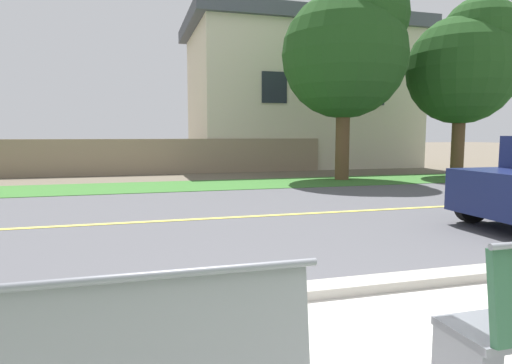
# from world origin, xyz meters

# --- Properties ---
(ground_plane) EXTENTS (140.00, 140.00, 0.00)m
(ground_plane) POSITION_xyz_m (0.00, 8.00, 0.00)
(ground_plane) COLOR #665B4C
(curb_edge) EXTENTS (44.00, 0.30, 0.11)m
(curb_edge) POSITION_xyz_m (0.00, 2.35, 0.06)
(curb_edge) COLOR #ADA89E
(curb_edge) RESTS_ON ground_plane
(street_asphalt) EXTENTS (52.00, 8.00, 0.01)m
(street_asphalt) POSITION_xyz_m (0.00, 6.50, 0.00)
(street_asphalt) COLOR #515156
(street_asphalt) RESTS_ON ground_plane
(road_centre_line) EXTENTS (48.00, 0.14, 0.01)m
(road_centre_line) POSITION_xyz_m (0.00, 6.50, 0.01)
(road_centre_line) COLOR #E0CC4C
(road_centre_line) RESTS_ON ground_plane
(far_verge_grass) EXTENTS (48.00, 2.80, 0.02)m
(far_verge_grass) POSITION_xyz_m (0.00, 11.92, 0.01)
(far_verge_grass) COLOR #38702D
(far_verge_grass) RESTS_ON ground_plane
(shade_tree_left) EXTENTS (4.23, 4.23, 6.98)m
(shade_tree_left) POSITION_xyz_m (5.85, 12.26, 4.54)
(shade_tree_left) COLOR brown
(shade_tree_left) RESTS_ON ground_plane
(shade_tree_centre) EXTENTS (3.91, 3.91, 6.45)m
(shade_tree_centre) POSITION_xyz_m (10.49, 12.15, 4.19)
(shade_tree_centre) COLOR brown
(shade_tree_centre) RESTS_ON ground_plane
(garden_wall) EXTENTS (13.00, 0.36, 1.40)m
(garden_wall) POSITION_xyz_m (0.00, 16.38, 0.70)
(garden_wall) COLOR gray
(garden_wall) RESTS_ON ground_plane
(house_across_street) EXTENTS (11.22, 6.91, 7.04)m
(house_across_street) POSITION_xyz_m (6.87, 19.58, 3.57)
(house_across_street) COLOR beige
(house_across_street) RESTS_ON ground_plane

